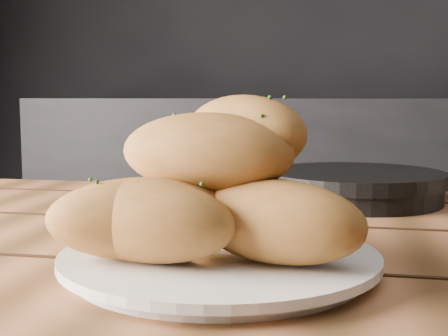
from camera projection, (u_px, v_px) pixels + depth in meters
plate at (220, 261)px, 0.55m from camera, size 0.28×0.28×0.02m
bread_rolls at (206, 191)px, 0.54m from camera, size 0.28×0.24×0.14m
skillet at (357, 186)px, 0.92m from camera, size 0.38×0.26×0.05m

